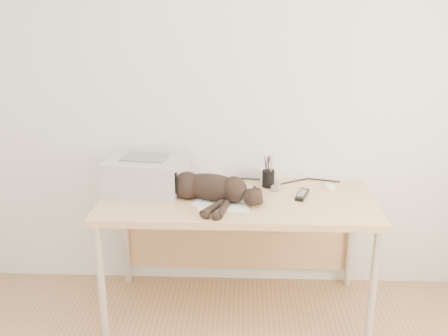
{
  "coord_description": "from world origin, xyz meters",
  "views": [
    {
      "loc": [
        0.03,
        -1.32,
        1.82
      ],
      "look_at": [
        -0.07,
        1.34,
        0.94
      ],
      "focal_mm": 40.0,
      "sensor_mm": 36.0,
      "label": 1
    }
  ],
  "objects_px": {
    "desk": "(237,214)",
    "cat": "(208,188)",
    "pen_cup": "(268,178)",
    "mug": "(266,176)",
    "printer": "(146,173)",
    "mouse": "(329,184)"
  },
  "relations": [
    {
      "from": "printer",
      "to": "mouse",
      "type": "relative_size",
      "value": 4.11
    },
    {
      "from": "mug",
      "to": "mouse",
      "type": "xyz_separation_m",
      "value": [
        0.39,
        -0.06,
        -0.03
      ]
    },
    {
      "from": "cat",
      "to": "mug",
      "type": "relative_size",
      "value": 6.49
    },
    {
      "from": "desk",
      "to": "mouse",
      "type": "bearing_deg",
      "value": 12.15
    },
    {
      "from": "desk",
      "to": "cat",
      "type": "xyz_separation_m",
      "value": [
        -0.16,
        -0.12,
        0.21
      ]
    },
    {
      "from": "pen_cup",
      "to": "mouse",
      "type": "height_order",
      "value": "pen_cup"
    },
    {
      "from": "printer",
      "to": "cat",
      "type": "height_order",
      "value": "printer"
    },
    {
      "from": "desk",
      "to": "cat",
      "type": "relative_size",
      "value": 2.3
    },
    {
      "from": "desk",
      "to": "pen_cup",
      "type": "distance_m",
      "value": 0.29
    },
    {
      "from": "pen_cup",
      "to": "mouse",
      "type": "distance_m",
      "value": 0.38
    },
    {
      "from": "mug",
      "to": "pen_cup",
      "type": "xyz_separation_m",
      "value": [
        0.01,
        -0.06,
        0.0
      ]
    },
    {
      "from": "mug",
      "to": "printer",
      "type": "bearing_deg",
      "value": -169.85
    },
    {
      "from": "desk",
      "to": "mouse",
      "type": "xyz_separation_m",
      "value": [
        0.57,
        0.12,
        0.15
      ]
    },
    {
      "from": "printer",
      "to": "cat",
      "type": "xyz_separation_m",
      "value": [
        0.39,
        -0.17,
        -0.03
      ]
    },
    {
      "from": "cat",
      "to": "mug",
      "type": "height_order",
      "value": "cat"
    },
    {
      "from": "desk",
      "to": "mug",
      "type": "xyz_separation_m",
      "value": [
        0.18,
        0.18,
        0.18
      ]
    },
    {
      "from": "desk",
      "to": "mug",
      "type": "bearing_deg",
      "value": 45.22
    },
    {
      "from": "cat",
      "to": "desk",
      "type": "bearing_deg",
      "value": 54.1
    },
    {
      "from": "printer",
      "to": "mug",
      "type": "distance_m",
      "value": 0.75
    },
    {
      "from": "desk",
      "to": "pen_cup",
      "type": "xyz_separation_m",
      "value": [
        0.19,
        0.12,
        0.19
      ]
    },
    {
      "from": "cat",
      "to": "pen_cup",
      "type": "xyz_separation_m",
      "value": [
        0.36,
        0.24,
        -0.02
      ]
    },
    {
      "from": "desk",
      "to": "mug",
      "type": "relative_size",
      "value": 14.91
    }
  ]
}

